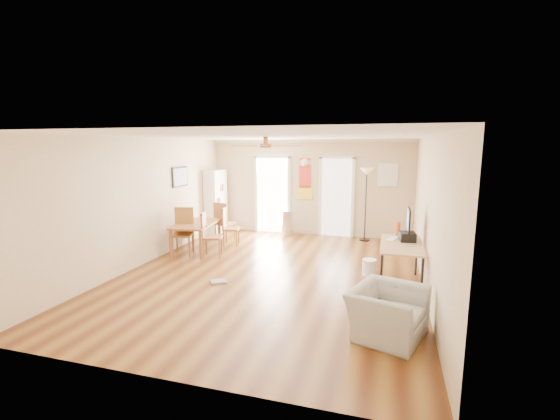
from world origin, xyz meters
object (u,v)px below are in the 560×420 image
(dining_chair_far, at_px, (225,221))
(printer, at_px, (407,237))
(computer_desk, at_px, (400,265))
(armchair, at_px, (387,312))
(dining_chair_right_a, at_px, (231,227))
(trash_can, at_px, (287,223))
(dining_table, at_px, (196,237))
(dining_chair_right_b, at_px, (212,235))
(wastebasket_a, at_px, (369,267))
(bookshelf, at_px, (216,202))
(torchiere_lamp, at_px, (366,205))
(dining_chair_near, at_px, (183,232))

(dining_chair_far, height_order, printer, dining_chair_far)
(computer_desk, xyz_separation_m, armchair, (-0.20, -1.92, -0.06))
(dining_chair_right_a, relative_size, trash_can, 1.33)
(dining_table, xyz_separation_m, printer, (4.60, -0.73, 0.49))
(dining_chair_far, bearing_deg, dining_table, 93.91)
(computer_desk, height_order, printer, printer)
(trash_can, bearing_deg, dining_chair_right_b, -113.69)
(dining_chair_right_a, bearing_deg, dining_chair_right_b, 166.98)
(trash_can, xyz_separation_m, wastebasket_a, (2.35, -2.73, -0.19))
(bookshelf, xyz_separation_m, trash_can, (2.02, 0.23, -0.54))
(dining_chair_right_b, bearing_deg, dining_chair_right_a, -15.78)
(dining_chair_far, relative_size, torchiere_lamp, 0.53)
(wastebasket_a, height_order, armchair, armchair)
(bookshelf, distance_m, dining_table, 2.02)
(armchair, bearing_deg, computer_desk, 12.97)
(dining_chair_right_b, relative_size, trash_can, 1.43)
(dining_table, xyz_separation_m, trash_can, (1.61, 2.14, 0.01))
(bookshelf, distance_m, wastebasket_a, 5.08)
(dining_chair_right_a, height_order, dining_chair_far, dining_chair_far)
(dining_chair_right_b, relative_size, printer, 3.18)
(armchair, bearing_deg, dining_chair_right_b, 73.98)
(computer_desk, bearing_deg, dining_table, 167.68)
(computer_desk, bearing_deg, printer, 68.71)
(printer, xyz_separation_m, armchair, (-0.30, -2.18, -0.52))
(bookshelf, height_order, dining_chair_right_a, bookshelf)
(dining_chair_right_b, height_order, torchiere_lamp, torchiere_lamp)
(dining_chair_near, bearing_deg, dining_chair_right_a, 40.46)
(dining_chair_near, height_order, computer_desk, dining_chair_near)
(dining_chair_right_b, xyz_separation_m, printer, (4.05, -0.44, 0.33))
(torchiere_lamp, bearing_deg, dining_chair_right_b, -142.35)
(dining_table, relative_size, dining_chair_right_b, 1.36)
(dining_chair_far, bearing_deg, printer, 170.43)
(dining_table, height_order, trash_can, trash_can)
(printer, xyz_separation_m, wastebasket_a, (-0.64, 0.14, -0.68))
(torchiere_lamp, height_order, armchair, torchiere_lamp)
(dining_table, bearing_deg, bookshelf, 101.95)
(torchiere_lamp, xyz_separation_m, computer_desk, (0.81, -3.12, -0.57))
(dining_chair_right_a, distance_m, torchiere_lamp, 3.47)
(dining_chair_far, relative_size, printer, 3.20)
(trash_can, bearing_deg, armchair, -61.98)
(dining_table, distance_m, torchiere_lamp, 4.31)
(computer_desk, bearing_deg, bookshelf, 149.49)
(computer_desk, xyz_separation_m, wastebasket_a, (-0.54, 0.39, -0.22))
(dining_chair_far, xyz_separation_m, printer, (4.40, -1.89, 0.33))
(bookshelf, relative_size, printer, 5.67)
(dining_chair_near, xyz_separation_m, printer, (4.77, -0.41, 0.31))
(dining_chair_right_a, relative_size, armchair, 0.96)
(dining_chair_right_b, relative_size, dining_chair_far, 0.99)
(dining_table, bearing_deg, torchiere_lamp, 30.06)
(dining_chair_right_b, bearing_deg, wastebasket_a, -110.86)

